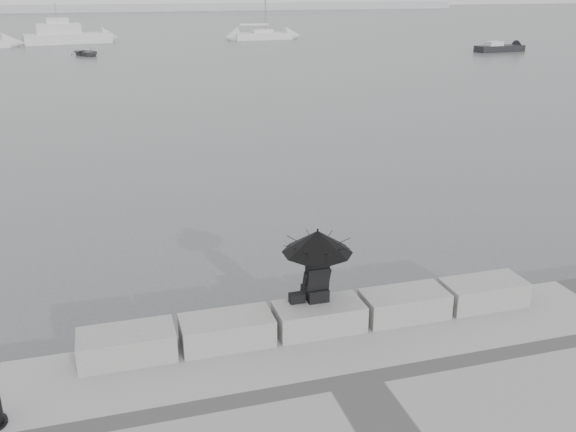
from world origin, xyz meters
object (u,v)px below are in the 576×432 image
object	(u,v)px
sailboat_right	(262,35)
small_motorboat	(500,48)
seated_person	(318,248)
dinghy	(87,53)
motor_cruiser	(67,35)

from	to	relation	value
sailboat_right	small_motorboat	distance (m)	28.17
seated_person	small_motorboat	size ratio (longest dim) A/B	0.27
seated_person	sailboat_right	world-z (taller)	sailboat_right
sailboat_right	small_motorboat	xyz separation A→B (m)	(19.08, -20.72, -0.22)
seated_person	dinghy	size ratio (longest dim) A/B	0.42
sailboat_right	seated_person	bearing A→B (deg)	-105.11
seated_person	motor_cruiser	xyz separation A→B (m)	(-6.14, 68.72, -1.13)
dinghy	sailboat_right	bearing A→B (deg)	-1.68
motor_cruiser	dinghy	world-z (taller)	motor_cruiser
motor_cruiser	small_motorboat	world-z (taller)	motor_cruiser
motor_cruiser	small_motorboat	distance (m)	46.79
sailboat_right	dinghy	xyz separation A→B (m)	(-20.32, -13.09, -0.25)
sailboat_right	motor_cruiser	world-z (taller)	sailboat_right
dinghy	seated_person	bearing A→B (deg)	-120.21
seated_person	motor_cruiser	distance (m)	69.00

